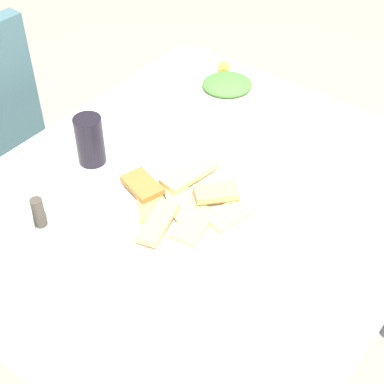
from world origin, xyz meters
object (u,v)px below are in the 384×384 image
object	(u,v)px
salad_plate_greens	(227,85)
soda_can	(90,140)
pide_platter	(180,206)
fork	(354,143)
paper_napkin	(347,141)
spoon	(341,137)
condiment_caddy	(34,224)
dining_table	(200,221)

from	to	relation	value
salad_plate_greens	soda_can	distance (m)	0.46
pide_platter	soda_can	distance (m)	0.28
fork	paper_napkin	bearing A→B (deg)	110.52
pide_platter	spoon	world-z (taller)	pide_platter
paper_napkin	condiment_caddy	bearing A→B (deg)	151.33
salad_plate_greens	condiment_caddy	size ratio (longest dim) A/B	2.05
soda_can	fork	bearing A→B (deg)	-46.63
pide_platter	paper_napkin	size ratio (longest dim) A/B	2.22
dining_table	fork	bearing A→B (deg)	-25.98
pide_platter	salad_plate_greens	world-z (taller)	same
dining_table	pide_platter	world-z (taller)	pide_platter
soda_can	paper_napkin	xyz separation A→B (m)	(0.44, -0.45, -0.06)
dining_table	soda_can	bearing A→B (deg)	101.52
soda_can	fork	distance (m)	0.64
dining_table	soda_can	xyz separation A→B (m)	(-0.06, 0.28, 0.14)
pide_platter	spoon	bearing A→B (deg)	-19.54
dining_table	pide_platter	bearing A→B (deg)	173.35
dining_table	spoon	size ratio (longest dim) A/B	6.00
fork	spoon	world-z (taller)	same
dining_table	soda_can	distance (m)	0.32
pide_platter	paper_napkin	distance (m)	0.48
dining_table	soda_can	size ratio (longest dim) A/B	8.77
soda_can	condiment_caddy	xyz separation A→B (m)	(-0.24, -0.08, -0.04)
soda_can	pide_platter	bearing A→B (deg)	-91.01
pide_platter	spoon	size ratio (longest dim) A/B	1.76
dining_table	condiment_caddy	distance (m)	0.38
soda_can	paper_napkin	world-z (taller)	soda_can
dining_table	condiment_caddy	xyz separation A→B (m)	(-0.30, 0.20, 0.10)
fork	condiment_caddy	distance (m)	0.78
paper_napkin	pide_platter	bearing A→B (deg)	158.43
paper_napkin	fork	world-z (taller)	fork
salad_plate_greens	dining_table	bearing A→B (deg)	-152.66
salad_plate_greens	fork	distance (m)	0.39
soda_can	condiment_caddy	distance (m)	0.26
dining_table	spoon	distance (m)	0.42
soda_can	spoon	size ratio (longest dim) A/B	0.68
dining_table	fork	size ratio (longest dim) A/B	5.87
pide_platter	soda_can	xyz separation A→B (m)	(0.00, 0.27, 0.05)
dining_table	spoon	xyz separation A→B (m)	(0.38, -0.15, 0.08)
pide_platter	condiment_caddy	size ratio (longest dim) A/B	3.33
dining_table	pide_platter	xyz separation A→B (m)	(-0.06, 0.01, 0.09)
paper_napkin	condiment_caddy	xyz separation A→B (m)	(-0.68, 0.37, 0.02)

